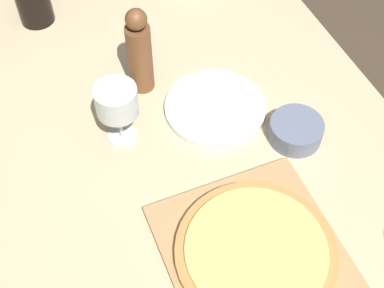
# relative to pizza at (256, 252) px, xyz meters

# --- Properties ---
(dining_table) EXTENTS (0.95, 1.68, 0.74)m
(dining_table) POSITION_rel_pizza_xyz_m (-0.04, 0.16, -0.11)
(dining_table) COLOR #CCB78E
(dining_table) RESTS_ON ground_plane
(cutting_board) EXTENTS (0.31, 0.33, 0.02)m
(cutting_board) POSITION_rel_pizza_xyz_m (-0.00, 0.00, -0.02)
(cutting_board) COLOR tan
(cutting_board) RESTS_ON dining_table
(pizza) EXTENTS (0.29, 0.29, 0.02)m
(pizza) POSITION_rel_pizza_xyz_m (0.00, 0.00, 0.00)
(pizza) COLOR #C68947
(pizza) RESTS_ON cutting_board
(pepper_mill) EXTENTS (0.05, 0.05, 0.21)m
(pepper_mill) POSITION_rel_pizza_xyz_m (-0.05, 0.48, 0.07)
(pepper_mill) COLOR brown
(pepper_mill) RESTS_ON dining_table
(wine_glass) EXTENTS (0.09, 0.09, 0.14)m
(wine_glass) POSITION_rel_pizza_xyz_m (-0.13, 0.36, 0.08)
(wine_glass) COLOR silver
(wine_glass) RESTS_ON dining_table
(small_bowl) EXTENTS (0.11, 0.11, 0.05)m
(small_bowl) POSITION_rel_pizza_xyz_m (0.20, 0.22, -0.01)
(small_bowl) COLOR slate
(small_bowl) RESTS_ON dining_table
(dinner_plate) EXTENTS (0.22, 0.22, 0.01)m
(dinner_plate) POSITION_rel_pizza_xyz_m (0.08, 0.35, -0.02)
(dinner_plate) COLOR white
(dinner_plate) RESTS_ON dining_table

